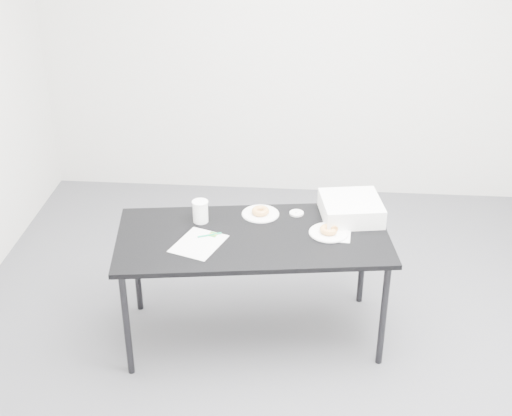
# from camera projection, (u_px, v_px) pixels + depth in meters

# --- Properties ---
(floor) EXTENTS (4.00, 4.00, 0.00)m
(floor) POSITION_uv_depth(u_px,v_px,m) (279.00, 338.00, 4.30)
(floor) COLOR #48494D
(floor) RESTS_ON ground
(wall_back) EXTENTS (4.00, 0.02, 2.70)m
(wall_back) POSITION_uv_depth(u_px,v_px,m) (295.00, 30.00, 5.40)
(wall_back) COLOR silver
(wall_back) RESTS_ON floor
(table) EXTENTS (1.61, 0.92, 0.70)m
(table) POSITION_uv_depth(u_px,v_px,m) (253.00, 243.00, 4.03)
(table) COLOR black
(table) RESTS_ON floor
(scorecard) EXTENTS (0.32, 0.36, 0.00)m
(scorecard) POSITION_uv_depth(u_px,v_px,m) (199.00, 244.00, 3.92)
(scorecard) COLOR white
(scorecard) RESTS_ON table
(logo_patch) EXTENTS (0.06, 0.06, 0.00)m
(logo_patch) POSITION_uv_depth(u_px,v_px,m) (213.00, 234.00, 4.00)
(logo_patch) COLOR green
(logo_patch) RESTS_ON scorecard
(pen) EXTENTS (0.13, 0.06, 0.01)m
(pen) POSITION_uv_depth(u_px,v_px,m) (210.00, 235.00, 3.99)
(pen) COLOR #0D9464
(pen) RESTS_ON scorecard
(napkin) EXTENTS (0.17, 0.17, 0.00)m
(napkin) POSITION_uv_depth(u_px,v_px,m) (336.00, 235.00, 4.00)
(napkin) COLOR white
(napkin) RESTS_ON table
(plate_near) EXTENTS (0.22, 0.22, 0.01)m
(plate_near) POSITION_uv_depth(u_px,v_px,m) (329.00, 233.00, 4.02)
(plate_near) COLOR white
(plate_near) RESTS_ON napkin
(donut_near) EXTENTS (0.13, 0.13, 0.04)m
(donut_near) POSITION_uv_depth(u_px,v_px,m) (329.00, 230.00, 4.01)
(donut_near) COLOR #E49A48
(donut_near) RESTS_ON plate_near
(plate_far) EXTENTS (0.22, 0.22, 0.01)m
(plate_far) POSITION_uv_depth(u_px,v_px,m) (260.00, 214.00, 4.21)
(plate_far) COLOR white
(plate_far) RESTS_ON table
(donut_far) EXTENTS (0.11, 0.11, 0.03)m
(donut_far) POSITION_uv_depth(u_px,v_px,m) (260.00, 211.00, 4.20)
(donut_far) COLOR #E49A48
(donut_far) RESTS_ON plate_far
(coffee_cup) EXTENTS (0.09, 0.09, 0.13)m
(coffee_cup) POSITION_uv_depth(u_px,v_px,m) (200.00, 211.00, 4.11)
(coffee_cup) COLOR white
(coffee_cup) RESTS_ON table
(cup_lid) EXTENTS (0.08, 0.08, 0.01)m
(cup_lid) POSITION_uv_depth(u_px,v_px,m) (297.00, 213.00, 4.22)
(cup_lid) COLOR white
(cup_lid) RESTS_ON table
(bakery_box) EXTENTS (0.39, 0.39, 0.11)m
(bakery_box) POSITION_uv_depth(u_px,v_px,m) (351.00, 208.00, 4.16)
(bakery_box) COLOR white
(bakery_box) RESTS_ON table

